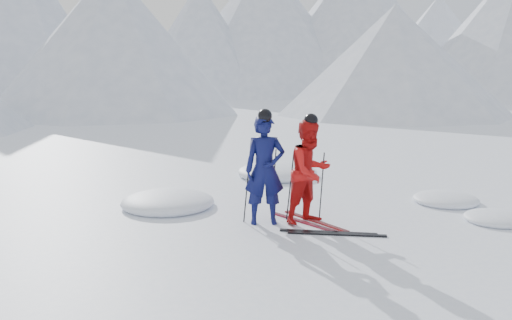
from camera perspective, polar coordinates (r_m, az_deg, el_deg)
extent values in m
plane|color=white|center=(10.94, 10.89, -5.63)|extent=(160.00, 160.00, 0.00)
cone|color=#B2BCD1|center=(50.53, -24.05, 13.87)|extent=(23.96, 23.96, 14.35)
cone|color=#B2BCD1|center=(60.76, -16.36, 12.34)|extent=(17.69, 17.69, 11.93)
cone|color=#B2BCD1|center=(53.79, -5.88, 12.48)|extent=(19.63, 19.63, 10.85)
cone|color=#B2BCD1|center=(58.21, 0.85, 13.95)|extent=(23.31, 23.31, 14.15)
cone|color=#B2BCD1|center=(60.45, 10.42, 13.99)|extent=(28.94, 28.94, 14.88)
cone|color=silver|center=(65.97, 18.51, 11.50)|extent=(24.45, 24.45, 10.76)
cone|color=#B2BCD1|center=(33.86, 14.23, 10.15)|extent=(14.00, 14.00, 6.50)
cone|color=#B2BCD1|center=(35.45, -14.77, 12.12)|extent=(16.00, 16.00, 9.00)
imported|color=#0B0F45|center=(9.92, 0.93, -1.05)|extent=(0.81, 0.61, 2.02)
imported|color=red|center=(10.03, 5.72, -1.23)|extent=(1.15, 1.04, 1.93)
cylinder|color=black|center=(10.05, -0.96, -2.87)|extent=(0.13, 0.09, 1.35)
cylinder|color=black|center=(10.29, 1.86, -2.57)|extent=(0.13, 0.08, 1.35)
cylinder|color=black|center=(10.22, 3.61, -2.84)|extent=(0.13, 0.10, 1.29)
cylinder|color=black|center=(10.34, 6.94, -2.74)|extent=(0.13, 0.09, 1.29)
cube|color=black|center=(10.21, 5.00, -6.52)|extent=(0.79, 1.58, 0.03)
cube|color=black|center=(10.30, 6.25, -6.40)|extent=(0.68, 1.62, 0.03)
cube|color=black|center=(9.66, 7.60, -7.54)|extent=(1.58, 0.79, 0.03)
cube|color=black|center=(9.56, 8.51, -7.73)|extent=(1.60, 0.74, 0.03)
ellipsoid|color=white|center=(11.48, -9.26, -4.85)|extent=(1.94, 1.94, 0.43)
ellipsoid|color=white|center=(12.35, 19.34, -4.24)|extent=(1.38, 1.38, 0.30)
ellipsoid|color=white|center=(14.45, 2.26, -1.69)|extent=(2.12, 2.12, 0.47)
ellipsoid|color=white|center=(11.23, 23.92, -5.92)|extent=(1.17, 1.17, 0.26)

